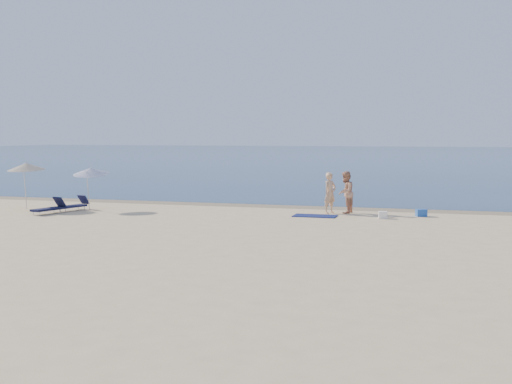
% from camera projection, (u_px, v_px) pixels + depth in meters
% --- Properties ---
extents(ground, '(160.00, 160.00, 0.00)m').
position_uv_depth(ground, '(42.00, 308.00, 13.08)').
color(ground, beige).
rests_on(ground, ground).
extents(sea, '(240.00, 160.00, 0.01)m').
position_uv_depth(sea, '(392.00, 155.00, 108.85)').
color(sea, '#0C294B').
rests_on(sea, ground).
extents(wet_sand_strip, '(240.00, 1.60, 0.00)m').
position_uv_depth(wet_sand_strip, '(275.00, 206.00, 31.66)').
color(wet_sand_strip, '#847254').
rests_on(wet_sand_strip, ground).
extents(person_left, '(0.74, 0.80, 1.84)m').
position_uv_depth(person_left, '(330.00, 193.00, 28.70)').
color(person_left, tan).
rests_on(person_left, ground).
extents(person_right, '(0.87, 1.03, 1.89)m').
position_uv_depth(person_right, '(346.00, 192.00, 28.79)').
color(person_right, tan).
rests_on(person_right, ground).
extents(beach_towel, '(1.86, 1.04, 0.03)m').
position_uv_depth(beach_towel, '(315.00, 216.00, 27.79)').
color(beach_towel, '#0F174B').
rests_on(beach_towel, ground).
extents(white_bag, '(0.39, 0.35, 0.30)m').
position_uv_depth(white_bag, '(383.00, 215.00, 27.04)').
color(white_bag, white).
rests_on(white_bag, ground).
extents(blue_cooler, '(0.53, 0.46, 0.31)m').
position_uv_depth(blue_cooler, '(421.00, 213.00, 27.70)').
color(blue_cooler, blue).
rests_on(blue_cooler, ground).
extents(umbrella_near, '(1.93, 1.95, 2.14)m').
position_uv_depth(umbrella_near, '(91.00, 171.00, 29.88)').
color(umbrella_near, silver).
rests_on(umbrella_near, ground).
extents(umbrella_far, '(1.76, 1.77, 2.30)m').
position_uv_depth(umbrella_far, '(26.00, 167.00, 30.22)').
color(umbrella_far, silver).
rests_on(umbrella_far, ground).
extents(lounger_left, '(0.95, 1.64, 0.69)m').
position_uv_depth(lounger_left, '(74.00, 205.00, 29.89)').
color(lounger_left, '#16183D').
rests_on(lounger_left, ground).
extents(lounger_right, '(0.95, 1.71, 0.72)m').
position_uv_depth(lounger_right, '(49.00, 208.00, 28.63)').
color(lounger_right, '#121533').
rests_on(lounger_right, ground).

